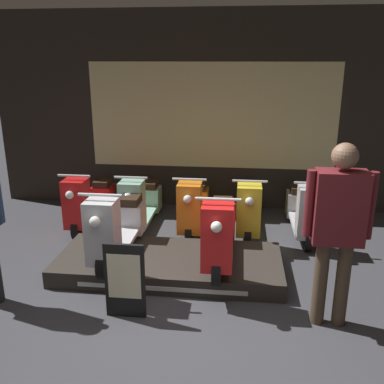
{
  "coord_description": "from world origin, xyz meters",
  "views": [
    {
      "loc": [
        0.47,
        -3.31,
        2.45
      ],
      "look_at": [
        -0.13,
        1.94,
        0.79
      ],
      "focal_mm": 40.0,
      "sensor_mm": 36.0,
      "label": 1
    }
  ],
  "objects_px": {
    "scooter_backrow_0": "(90,203)",
    "person_right_browsing": "(338,221)",
    "scooter_backrow_2": "(194,207)",
    "price_sign_board": "(125,281)",
    "scooter_display_right": "(220,232)",
    "scooter_backrow_1": "(141,205)",
    "scooter_display_left": "(117,227)",
    "scooter_backrow_3": "(248,209)",
    "scooter_backrow_4": "(303,211)"
  },
  "relations": [
    {
      "from": "person_right_browsing",
      "to": "scooter_backrow_3",
      "type": "bearing_deg",
      "value": 108.99
    },
    {
      "from": "scooter_backrow_0",
      "to": "price_sign_board",
      "type": "distance_m",
      "value": 2.58
    },
    {
      "from": "scooter_backrow_3",
      "to": "scooter_display_left",
      "type": "bearing_deg",
      "value": -137.23
    },
    {
      "from": "person_right_browsing",
      "to": "scooter_display_right",
      "type": "bearing_deg",
      "value": 144.44
    },
    {
      "from": "scooter_backrow_2",
      "to": "person_right_browsing",
      "type": "xyz_separation_m",
      "value": [
        1.54,
        -2.19,
        0.69
      ]
    },
    {
      "from": "scooter_backrow_0",
      "to": "scooter_backrow_4",
      "type": "height_order",
      "value": "same"
    },
    {
      "from": "scooter_backrow_0",
      "to": "person_right_browsing",
      "type": "height_order",
      "value": "person_right_browsing"
    },
    {
      "from": "price_sign_board",
      "to": "scooter_backrow_4",
      "type": "bearing_deg",
      "value": 49.16
    },
    {
      "from": "scooter_backrow_1",
      "to": "scooter_display_left",
      "type": "bearing_deg",
      "value": -87.89
    },
    {
      "from": "scooter_backrow_4",
      "to": "person_right_browsing",
      "type": "height_order",
      "value": "person_right_browsing"
    },
    {
      "from": "scooter_display_left",
      "to": "scooter_display_right",
      "type": "bearing_deg",
      "value": 0.0
    },
    {
      "from": "scooter_backrow_2",
      "to": "price_sign_board",
      "type": "distance_m",
      "value": 2.35
    },
    {
      "from": "scooter_display_right",
      "to": "person_right_browsing",
      "type": "relative_size",
      "value": 0.91
    },
    {
      "from": "scooter_display_right",
      "to": "scooter_backrow_4",
      "type": "height_order",
      "value": "scooter_display_right"
    },
    {
      "from": "scooter_display_left",
      "to": "scooter_backrow_4",
      "type": "distance_m",
      "value": 2.72
    },
    {
      "from": "scooter_backrow_2",
      "to": "price_sign_board",
      "type": "relative_size",
      "value": 2.07
    },
    {
      "from": "scooter_backrow_1",
      "to": "scooter_backrow_2",
      "type": "distance_m",
      "value": 0.79
    },
    {
      "from": "scooter_backrow_1",
      "to": "person_right_browsing",
      "type": "height_order",
      "value": "person_right_browsing"
    },
    {
      "from": "scooter_display_left",
      "to": "scooter_backrow_3",
      "type": "distance_m",
      "value": 2.09
    },
    {
      "from": "scooter_display_right",
      "to": "scooter_backrow_1",
      "type": "relative_size",
      "value": 1.0
    },
    {
      "from": "scooter_backrow_0",
      "to": "scooter_backrow_2",
      "type": "height_order",
      "value": "same"
    },
    {
      "from": "scooter_backrow_3",
      "to": "scooter_backrow_4",
      "type": "xyz_separation_m",
      "value": [
        0.79,
        0.0,
        0.0
      ]
    },
    {
      "from": "scooter_backrow_4",
      "to": "person_right_browsing",
      "type": "bearing_deg",
      "value": -90.9
    },
    {
      "from": "scooter_backrow_0",
      "to": "scooter_backrow_2",
      "type": "relative_size",
      "value": 1.0
    },
    {
      "from": "scooter_display_right",
      "to": "scooter_backrow_3",
      "type": "height_order",
      "value": "scooter_display_right"
    },
    {
      "from": "scooter_display_right",
      "to": "scooter_backrow_2",
      "type": "xyz_separation_m",
      "value": [
        -0.45,
        1.41,
        -0.21
      ]
    },
    {
      "from": "scooter_display_right",
      "to": "price_sign_board",
      "type": "distance_m",
      "value": 1.26
    },
    {
      "from": "scooter_backrow_0",
      "to": "person_right_browsing",
      "type": "relative_size",
      "value": 0.91
    },
    {
      "from": "scooter_display_right",
      "to": "scooter_backrow_1",
      "type": "bearing_deg",
      "value": 131.31
    },
    {
      "from": "scooter_backrow_0",
      "to": "scooter_backrow_1",
      "type": "height_order",
      "value": "same"
    },
    {
      "from": "scooter_display_right",
      "to": "scooter_backrow_2",
      "type": "height_order",
      "value": "scooter_display_right"
    },
    {
      "from": "scooter_display_left",
      "to": "person_right_browsing",
      "type": "distance_m",
      "value": 2.46
    },
    {
      "from": "scooter_backrow_1",
      "to": "scooter_backrow_4",
      "type": "bearing_deg",
      "value": 0.0
    },
    {
      "from": "scooter_backrow_1",
      "to": "price_sign_board",
      "type": "xyz_separation_m",
      "value": [
        0.37,
        -2.31,
        0.03
      ]
    },
    {
      "from": "scooter_backrow_2",
      "to": "price_sign_board",
      "type": "xyz_separation_m",
      "value": [
        -0.42,
        -2.31,
        0.03
      ]
    },
    {
      "from": "scooter_display_right",
      "to": "scooter_backrow_0",
      "type": "bearing_deg",
      "value": 145.18
    },
    {
      "from": "scooter_display_right",
      "to": "scooter_backrow_0",
      "type": "height_order",
      "value": "scooter_display_right"
    },
    {
      "from": "scooter_backrow_1",
      "to": "scooter_backrow_3",
      "type": "bearing_deg",
      "value": 0.0
    },
    {
      "from": "scooter_backrow_2",
      "to": "price_sign_board",
      "type": "bearing_deg",
      "value": -100.23
    },
    {
      "from": "scooter_backrow_0",
      "to": "scooter_backrow_4",
      "type": "bearing_deg",
      "value": 0.0
    },
    {
      "from": "scooter_display_right",
      "to": "scooter_backrow_3",
      "type": "distance_m",
      "value": 1.47
    },
    {
      "from": "scooter_backrow_3",
      "to": "price_sign_board",
      "type": "height_order",
      "value": "scooter_backrow_3"
    },
    {
      "from": "scooter_backrow_4",
      "to": "scooter_backrow_1",
      "type": "bearing_deg",
      "value": 180.0
    },
    {
      "from": "scooter_display_left",
      "to": "price_sign_board",
      "type": "xyz_separation_m",
      "value": [
        0.32,
        -0.9,
        -0.18
      ]
    },
    {
      "from": "scooter_backrow_1",
      "to": "scooter_backrow_3",
      "type": "height_order",
      "value": "same"
    },
    {
      "from": "person_right_browsing",
      "to": "scooter_backrow_2",
      "type": "bearing_deg",
      "value": 125.15
    },
    {
      "from": "scooter_backrow_3",
      "to": "scooter_display_right",
      "type": "bearing_deg",
      "value": -103.43
    },
    {
      "from": "scooter_backrow_0",
      "to": "scooter_backrow_3",
      "type": "xyz_separation_m",
      "value": [
        2.37,
        0.0,
        0.0
      ]
    },
    {
      "from": "scooter_backrow_3",
      "to": "scooter_backrow_4",
      "type": "height_order",
      "value": "same"
    },
    {
      "from": "scooter_backrow_0",
      "to": "price_sign_board",
      "type": "xyz_separation_m",
      "value": [
        1.16,
        -2.31,
        0.03
      ]
    }
  ]
}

